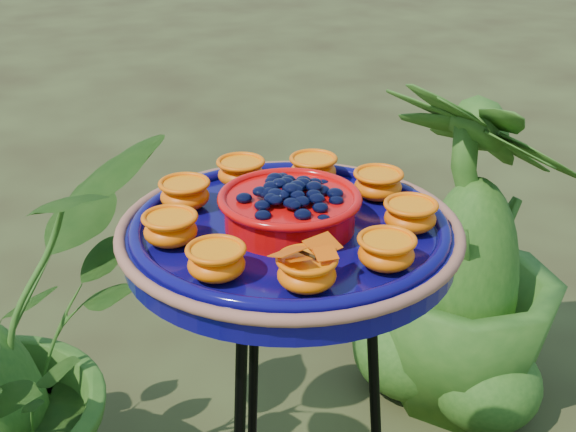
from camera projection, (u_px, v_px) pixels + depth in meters
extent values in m
torus|color=black|center=(290.00, 261.00, 1.22)|extent=(0.29, 0.29, 0.02)
cylinder|color=#09064E|center=(290.00, 240.00, 1.20)|extent=(0.52, 0.52, 0.04)
torus|color=#8D5C40|center=(290.00, 229.00, 1.19)|extent=(0.52, 0.52, 0.02)
torus|color=#09064E|center=(290.00, 226.00, 1.19)|extent=(0.48, 0.48, 0.02)
cylinder|color=red|center=(290.00, 213.00, 1.18)|extent=(0.20, 0.20, 0.05)
torus|color=red|center=(290.00, 198.00, 1.17)|extent=(0.21, 0.21, 0.01)
ellipsoid|color=black|center=(290.00, 194.00, 1.17)|extent=(0.17, 0.17, 0.04)
ellipsoid|color=#FF5502|center=(378.00, 187.00, 1.28)|extent=(0.08, 0.08, 0.04)
cylinder|color=#FF9205|center=(379.00, 176.00, 1.27)|extent=(0.07, 0.07, 0.01)
ellipsoid|color=#FF5502|center=(313.00, 171.00, 1.34)|extent=(0.08, 0.08, 0.04)
cylinder|color=#FF9205|center=(313.00, 160.00, 1.33)|extent=(0.07, 0.07, 0.01)
ellipsoid|color=#FF5502|center=(241.00, 175.00, 1.33)|extent=(0.08, 0.08, 0.04)
cylinder|color=#FF9205|center=(241.00, 164.00, 1.32)|extent=(0.07, 0.07, 0.01)
ellipsoid|color=#FF5502|center=(185.00, 196.00, 1.25)|extent=(0.08, 0.08, 0.04)
cylinder|color=#FF9205|center=(184.00, 185.00, 1.24)|extent=(0.07, 0.07, 0.01)
ellipsoid|color=#FF5502|center=(171.00, 231.00, 1.14)|extent=(0.08, 0.08, 0.04)
cylinder|color=#FF9205|center=(170.00, 219.00, 1.13)|extent=(0.07, 0.07, 0.01)
ellipsoid|color=#FF5502|center=(216.00, 265.00, 1.05)|extent=(0.08, 0.08, 0.04)
cylinder|color=#FF9205|center=(216.00, 252.00, 1.04)|extent=(0.07, 0.07, 0.01)
ellipsoid|color=#FF5502|center=(307.00, 275.00, 1.03)|extent=(0.08, 0.08, 0.04)
cylinder|color=#FF9205|center=(307.00, 262.00, 1.02)|extent=(0.07, 0.07, 0.01)
ellipsoid|color=#FF5502|center=(386.00, 254.00, 1.08)|extent=(0.08, 0.08, 0.04)
cylinder|color=#FF9205|center=(387.00, 242.00, 1.07)|extent=(0.07, 0.07, 0.01)
ellipsoid|color=#FF5502|center=(410.00, 218.00, 1.18)|extent=(0.08, 0.08, 0.04)
cylinder|color=#FF9205|center=(411.00, 207.00, 1.17)|extent=(0.07, 0.07, 0.01)
cylinder|color=black|center=(307.00, 254.00, 1.01)|extent=(0.02, 0.03, 0.00)
cube|color=#FF6105|center=(288.00, 252.00, 1.00)|extent=(0.05, 0.04, 0.01)
cube|color=#FF6105|center=(323.00, 244.00, 1.02)|extent=(0.05, 0.04, 0.01)
imported|color=#234E14|center=(471.00, 249.00, 2.25)|extent=(0.70, 0.70, 0.99)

